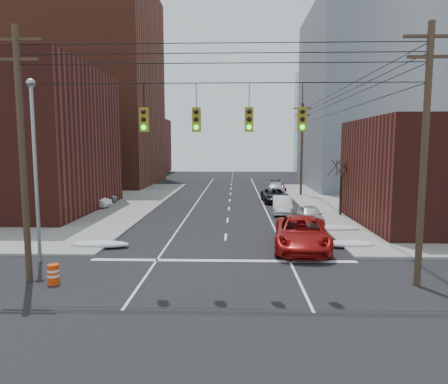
# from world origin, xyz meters

# --- Properties ---
(ground) EXTENTS (160.00, 160.00, 0.00)m
(ground) POSITION_xyz_m (0.00, 0.00, 0.00)
(ground) COLOR black
(ground) RESTS_ON ground
(building_brick_tall) EXTENTS (24.00, 20.00, 30.00)m
(building_brick_tall) POSITION_xyz_m (-24.00, 48.00, 15.00)
(building_brick_tall) COLOR brown
(building_brick_tall) RESTS_ON ground
(building_brick_far) EXTENTS (22.00, 18.00, 12.00)m
(building_brick_far) POSITION_xyz_m (-26.00, 74.00, 6.00)
(building_brick_far) COLOR #4F1D17
(building_brick_far) RESTS_ON ground
(building_office) EXTENTS (22.00, 20.00, 25.00)m
(building_office) POSITION_xyz_m (22.00, 44.00, 12.50)
(building_office) COLOR gray
(building_office) RESTS_ON ground
(building_glass) EXTENTS (20.00, 18.00, 22.00)m
(building_glass) POSITION_xyz_m (24.00, 70.00, 11.00)
(building_glass) COLOR gray
(building_glass) RESTS_ON ground
(utility_pole_left) EXTENTS (2.20, 0.28, 11.00)m
(utility_pole_left) POSITION_xyz_m (-8.50, 3.00, 5.78)
(utility_pole_left) COLOR #473323
(utility_pole_left) RESTS_ON ground
(utility_pole_right) EXTENTS (2.20, 0.28, 11.00)m
(utility_pole_right) POSITION_xyz_m (8.50, 3.00, 5.78)
(utility_pole_right) COLOR #473323
(utility_pole_right) RESTS_ON ground
(utility_pole_far) EXTENTS (2.20, 0.28, 11.00)m
(utility_pole_far) POSITION_xyz_m (8.50, 34.00, 5.78)
(utility_pole_far) COLOR #473323
(utility_pole_far) RESTS_ON ground
(traffic_signals) EXTENTS (17.00, 0.42, 2.02)m
(traffic_signals) POSITION_xyz_m (0.10, 2.97, 7.17)
(traffic_signals) COLOR black
(traffic_signals) RESTS_ON ground
(street_light) EXTENTS (0.44, 0.44, 9.32)m
(street_light) POSITION_xyz_m (-9.50, 6.00, 5.54)
(street_light) COLOR gray
(street_light) RESTS_ON ground
(bare_tree) EXTENTS (2.09, 2.20, 4.93)m
(bare_tree) POSITION_xyz_m (9.59, 20.00, 2.32)
(bare_tree) COLOR black
(bare_tree) RESTS_ON ground
(snow_nw) EXTENTS (3.50, 1.08, 0.42)m
(snow_nw) POSITION_xyz_m (-7.40, 9.00, 0.21)
(snow_nw) COLOR silver
(snow_nw) RESTS_ON ground
(snow_ne) EXTENTS (3.00, 1.08, 0.42)m
(snow_ne) POSITION_xyz_m (7.40, 9.50, 0.21)
(snow_ne) COLOR silver
(snow_ne) RESTS_ON ground
(snow_east_far) EXTENTS (4.00, 1.08, 0.42)m
(snow_east_far) POSITION_xyz_m (7.40, 14.00, 0.21)
(snow_east_far) COLOR silver
(snow_east_far) RESTS_ON ground
(red_pickup) EXTENTS (3.80, 6.95, 1.85)m
(red_pickup) POSITION_xyz_m (4.53, 9.09, 0.92)
(red_pickup) COLOR #9D0F0E
(red_pickup) RESTS_ON ground
(parked_car_a) EXTENTS (1.79, 4.29, 1.45)m
(parked_car_a) POSITION_xyz_m (6.40, 16.49, 0.72)
(parked_car_a) COLOR silver
(parked_car_a) RESTS_ON ground
(parked_car_b) EXTENTS (1.98, 4.78, 1.54)m
(parked_car_b) POSITION_xyz_m (4.80, 21.34, 0.77)
(parked_car_b) COLOR silver
(parked_car_b) RESTS_ON ground
(parked_car_c) EXTENTS (2.75, 5.49, 1.49)m
(parked_car_c) POSITION_xyz_m (4.80, 28.51, 0.75)
(parked_car_c) COLOR black
(parked_car_c) RESTS_ON ground
(parked_car_d) EXTENTS (2.60, 5.49, 1.55)m
(parked_car_d) POSITION_xyz_m (5.49, 33.72, 0.77)
(parked_car_d) COLOR #B8B8BD
(parked_car_d) RESTS_ON ground
(parked_car_e) EXTENTS (1.97, 4.02, 1.32)m
(parked_car_e) POSITION_xyz_m (6.30, 38.85, 0.66)
(parked_car_e) COLOR maroon
(parked_car_e) RESTS_ON ground
(parked_car_f) EXTENTS (1.80, 4.26, 1.37)m
(parked_car_f) POSITION_xyz_m (6.14, 41.64, 0.68)
(parked_car_f) COLOR black
(parked_car_f) RESTS_ON ground
(lot_car_a) EXTENTS (4.17, 2.44, 1.30)m
(lot_car_a) POSITION_xyz_m (-13.20, 23.50, 0.80)
(lot_car_a) COLOR silver
(lot_car_a) RESTS_ON sidewalk_nw
(lot_car_b) EXTENTS (5.30, 4.04, 1.34)m
(lot_car_b) POSITION_xyz_m (-13.97, 26.38, 0.82)
(lot_car_b) COLOR #A3A3A8
(lot_car_b) RESTS_ON sidewalk_nw
(lot_car_c) EXTENTS (5.51, 3.61, 1.48)m
(lot_car_c) POSITION_xyz_m (-17.31, 22.76, 0.89)
(lot_car_c) COLOR black
(lot_car_c) RESTS_ON sidewalk_nw
(lot_car_d) EXTENTS (3.99, 1.75, 1.34)m
(lot_car_d) POSITION_xyz_m (-19.44, 29.53, 0.82)
(lot_car_d) COLOR #B2B3B7
(lot_car_d) RESTS_ON sidewalk_nw
(construction_barrel) EXTENTS (0.55, 0.55, 0.88)m
(construction_barrel) POSITION_xyz_m (-7.28, 2.71, 0.46)
(construction_barrel) COLOR red
(construction_barrel) RESTS_ON ground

